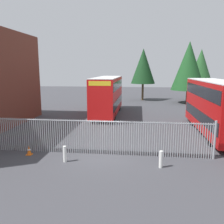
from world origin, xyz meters
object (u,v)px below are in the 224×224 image
double_decker_bus_near_gate (215,105)px  traffic_cone_by_gate (29,150)px  double_decker_bus_behind_fence_left (108,94)px  bollard_center_front (161,159)px  bollard_near_left (65,154)px

double_decker_bus_near_gate → traffic_cone_by_gate: size_ratio=18.32×
double_decker_bus_behind_fence_left → bollard_center_front: 15.82m
bollard_center_front → traffic_cone_by_gate: size_ratio=1.61×
double_decker_bus_behind_fence_left → bollard_center_front: bearing=-71.5°
double_decker_bus_behind_fence_left → bollard_center_front: (4.98, -14.90, -1.95)m
double_decker_bus_behind_fence_left → traffic_cone_by_gate: bearing=-102.5°
double_decker_bus_near_gate → traffic_cone_by_gate: bearing=-153.3°
traffic_cone_by_gate → bollard_center_front: bearing=-7.2°
bollard_near_left → bollard_center_front: bearing=-1.8°
double_decker_bus_behind_fence_left → traffic_cone_by_gate: (-3.08, -13.88, -2.13)m
double_decker_bus_near_gate → bollard_near_left: size_ratio=11.38×
double_decker_bus_near_gate → double_decker_bus_behind_fence_left: same height
bollard_center_front → traffic_cone_by_gate: 8.13m
bollard_near_left → traffic_cone_by_gate: size_ratio=1.61×
double_decker_bus_near_gate → bollard_center_front: (-4.93, -7.54, -1.95)m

